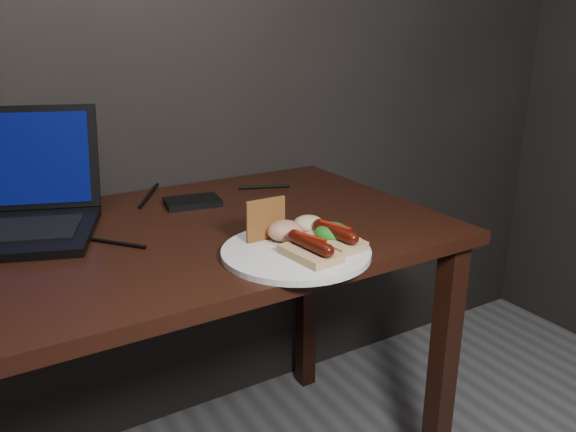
# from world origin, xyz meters

# --- Properties ---
(desk) EXTENTS (1.40, 0.70, 0.75)m
(desk) POSITION_xyz_m (0.00, 1.38, 0.66)
(desk) COLOR black
(desk) RESTS_ON ground
(laptop) EXTENTS (0.49, 0.47, 0.25)m
(laptop) POSITION_xyz_m (-0.20, 1.58, 0.80)
(laptop) COLOR black
(laptop) RESTS_ON desk
(hard_drive) EXTENTS (0.14, 0.10, 0.02)m
(hard_drive) POSITION_xyz_m (0.22, 1.53, 0.76)
(hard_drive) COLOR black
(hard_drive) RESTS_ON desk
(desk_cables) EXTENTS (1.03, 0.45, 0.01)m
(desk_cables) POSITION_xyz_m (-0.00, 1.54, 0.75)
(desk_cables) COLOR black
(desk_cables) RESTS_ON desk
(plate) EXTENTS (0.35, 0.35, 0.01)m
(plate) POSITION_xyz_m (0.27, 1.13, 0.76)
(plate) COLOR white
(plate) RESTS_ON desk
(bread_sausage_center) EXTENTS (0.08, 0.12, 0.04)m
(bread_sausage_center) POSITION_xyz_m (0.27, 1.08, 0.78)
(bread_sausage_center) COLOR tan
(bread_sausage_center) RESTS_ON plate
(bread_sausage_right) EXTENTS (0.08, 0.12, 0.04)m
(bread_sausage_right) POSITION_xyz_m (0.35, 1.11, 0.78)
(bread_sausage_right) COLOR tan
(bread_sausage_right) RESTS_ON plate
(crispbread) EXTENTS (0.09, 0.01, 0.08)m
(crispbread) POSITION_xyz_m (0.25, 1.21, 0.80)
(crispbread) COLOR #9F632B
(crispbread) RESTS_ON plate
(salad_greens) EXTENTS (0.07, 0.07, 0.04)m
(salad_greens) POSITION_xyz_m (0.35, 1.13, 0.78)
(salad_greens) COLOR #125A12
(salad_greens) RESTS_ON plate
(salsa_mound) EXTENTS (0.07, 0.07, 0.04)m
(salsa_mound) POSITION_xyz_m (0.28, 1.19, 0.78)
(salsa_mound) COLOR maroon
(salsa_mound) RESTS_ON plate
(coleslaw_mound) EXTENTS (0.06, 0.06, 0.04)m
(coleslaw_mound) POSITION_xyz_m (0.34, 1.20, 0.78)
(coleslaw_mound) COLOR beige
(coleslaw_mound) RESTS_ON plate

